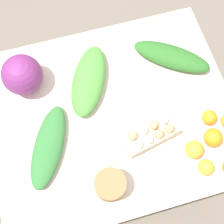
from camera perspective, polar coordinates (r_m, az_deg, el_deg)
The scene contains 12 objects.
ground_plane at distance 2.13m, azimuth -0.00°, elevation -7.12°, with size 8.00×8.00×0.00m, color #70665B.
dining_table at distance 1.53m, azimuth -0.00°, elevation -1.64°, with size 1.12×0.93×0.73m.
cabbage_purple at distance 1.46m, azimuth -16.09°, elevation 6.56°, with size 0.18×0.18×0.18m, color #7A2D75.
egg_carton at distance 1.37m, azimuth 7.03°, elevation -4.02°, with size 0.26×0.15×0.09m.
paper_bag at distance 1.30m, azimuth -0.31°, elevation -13.22°, with size 0.13×0.13×0.10m, color #997047.
greens_bunch_scallion at distance 1.38m, azimuth -11.53°, elevation -6.16°, with size 0.38×0.12×0.06m, color #337538.
greens_bunch_chard at distance 1.46m, azimuth -4.28°, elevation 5.80°, with size 0.37×0.15×0.08m, color #4C933D.
greens_bunch_beet_tops at distance 1.54m, azimuth 10.83°, elevation 9.92°, with size 0.38×0.12×0.08m, color #2D6B28.
orange_0 at distance 1.39m, azimuth 16.80°, elevation -9.67°, with size 0.07×0.07×0.07m, color #F9A833.
orange_3 at distance 1.45m, azimuth 17.38°, elevation -0.93°, with size 0.07×0.07×0.07m, color orange.
orange_4 at distance 1.42m, azimuth 17.99°, elevation -4.47°, with size 0.08×0.08×0.08m, color orange.
orange_5 at distance 1.39m, azimuth 14.79°, elevation -6.66°, with size 0.08×0.08×0.08m, color #F9A833.
Camera 1 is at (0.13, 0.48, 2.07)m, focal length 50.00 mm.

